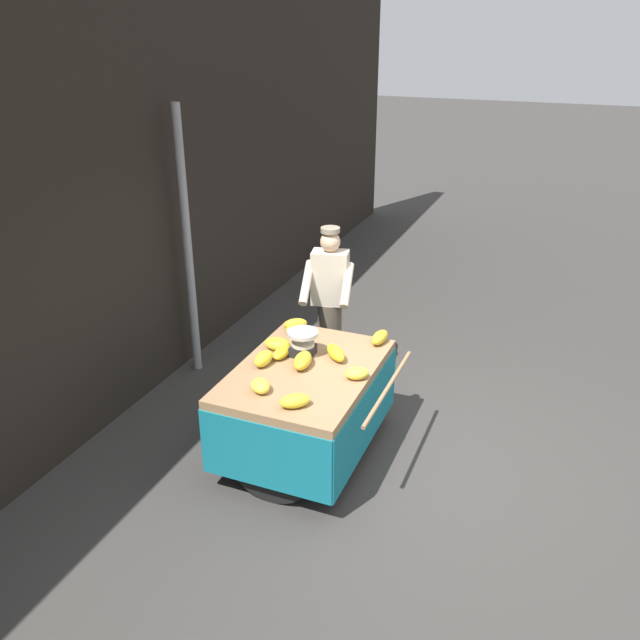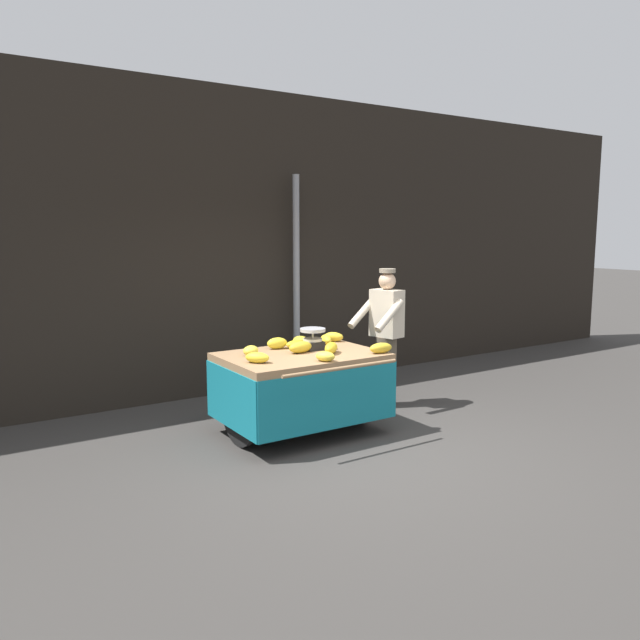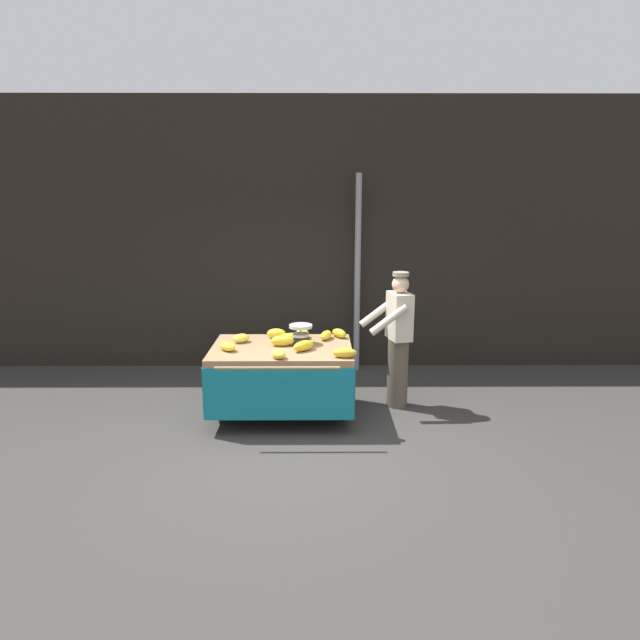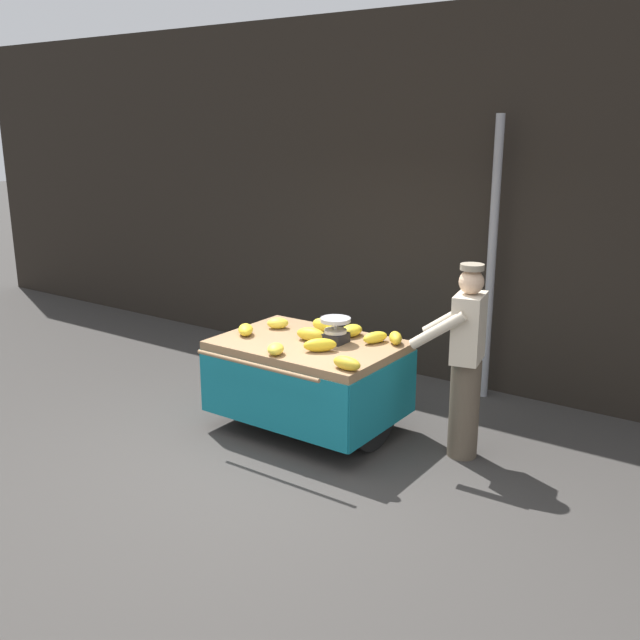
{
  "view_description": "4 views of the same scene",
  "coord_description": "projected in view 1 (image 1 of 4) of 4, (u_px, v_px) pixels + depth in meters",
  "views": [
    {
      "loc": [
        -4.79,
        -1.12,
        3.65
      ],
      "look_at": [
        0.08,
        0.87,
        1.25
      ],
      "focal_mm": 37.12,
      "sensor_mm": 36.0,
      "label": 1
    },
    {
      "loc": [
        -3.52,
        -4.65,
        2.17
      ],
      "look_at": [
        0.01,
        0.79,
        1.24
      ],
      "focal_mm": 34.99,
      "sensor_mm": 36.0,
      "label": 2
    },
    {
      "loc": [
        0.27,
        -5.32,
        2.65
      ],
      "look_at": [
        0.31,
        0.85,
        1.21
      ],
      "focal_mm": 30.79,
      "sensor_mm": 36.0,
      "label": 3
    },
    {
      "loc": [
        3.61,
        -4.22,
        2.84
      ],
      "look_at": [
        -0.04,
        0.96,
        1.09
      ],
      "focal_mm": 40.39,
      "sensor_mm": 36.0,
      "label": 4
    }
  ],
  "objects": [
    {
      "name": "banana_bunch_9",
      "position": [
        295.0,
        401.0,
        5.17
      ],
      "size": [
        0.27,
        0.28,
        0.11
      ],
      "primitive_type": "ellipsoid",
      "rotation": [
        0.0,
        0.0,
        0.7
      ],
      "color": "yellow",
      "rests_on": "banana_cart"
    },
    {
      "name": "banana_bunch_8",
      "position": [
        357.0,
        373.0,
        5.58
      ],
      "size": [
        0.22,
        0.25,
        0.1
      ],
      "primitive_type": "ellipsoid",
      "rotation": [
        0.0,
        0.0,
        0.52
      ],
      "color": "yellow",
      "rests_on": "banana_cart"
    },
    {
      "name": "banana_bunch_5",
      "position": [
        263.0,
        359.0,
        5.79
      ],
      "size": [
        0.24,
        0.14,
        0.13
      ],
      "primitive_type": "ellipsoid",
      "rotation": [
        0.0,
        0.0,
        1.51
      ],
      "color": "yellow",
      "rests_on": "banana_cart"
    },
    {
      "name": "banana_cart",
      "position": [
        306.0,
        391.0,
        5.86
      ],
      "size": [
        1.67,
        1.36,
        0.88
      ],
      "color": "#93704C",
      "rests_on": "ground"
    },
    {
      "name": "vendor_person",
      "position": [
        330.0,
        304.0,
        7.08
      ],
      "size": [
        0.65,
        0.6,
        1.71
      ],
      "color": "brown",
      "rests_on": "ground"
    },
    {
      "name": "banana_bunch_4",
      "position": [
        297.0,
        332.0,
        6.3
      ],
      "size": [
        0.2,
        0.29,
        0.11
      ],
      "primitive_type": "ellipsoid",
      "rotation": [
        0.0,
        0.0,
        2.78
      ],
      "color": "yellow",
      "rests_on": "banana_cart"
    },
    {
      "name": "banana_bunch_2",
      "position": [
        380.0,
        337.0,
        6.19
      ],
      "size": [
        0.28,
        0.15,
        0.11
      ],
      "primitive_type": "ellipsoid",
      "rotation": [
        0.0,
        0.0,
        1.48
      ],
      "color": "gold",
      "rests_on": "banana_cart"
    },
    {
      "name": "banana_bunch_10",
      "position": [
        278.0,
        344.0,
        6.07
      ],
      "size": [
        0.18,
        0.27,
        0.11
      ],
      "primitive_type": "ellipsoid",
      "rotation": [
        0.0,
        0.0,
        3.08
      ],
      "color": "yellow",
      "rests_on": "banana_cart"
    },
    {
      "name": "back_wall",
      "position": [
        103.0,
        213.0,
        6.14
      ],
      "size": [
        16.0,
        0.24,
        4.01
      ],
      "primitive_type": "cube",
      "color": "black",
      "rests_on": "ground"
    },
    {
      "name": "ground_plane",
      "position": [
        406.0,
        465.0,
        5.94
      ],
      "size": [
        60.0,
        60.0,
        0.0
      ],
      "primitive_type": "plane",
      "color": "#383533"
    },
    {
      "name": "banana_bunch_7",
      "position": [
        336.0,
        353.0,
        5.9
      ],
      "size": [
        0.3,
        0.29,
        0.12
      ],
      "primitive_type": "ellipsoid",
      "rotation": [
        0.0,
        0.0,
        2.34
      ],
      "color": "gold",
      "rests_on": "banana_cart"
    },
    {
      "name": "banana_bunch_0",
      "position": [
        260.0,
        386.0,
        5.38
      ],
      "size": [
        0.26,
        0.25,
        0.11
      ],
      "primitive_type": "ellipsoid",
      "rotation": [
        0.0,
        0.0,
        2.29
      ],
      "color": "yellow",
      "rests_on": "banana_cart"
    },
    {
      "name": "banana_bunch_1",
      "position": [
        303.0,
        361.0,
        5.76
      ],
      "size": [
        0.3,
        0.18,
        0.13
      ],
      "primitive_type": "ellipsoid",
      "rotation": [
        0.0,
        0.0,
        1.7
      ],
      "color": "gold",
      "rests_on": "banana_cart"
    },
    {
      "name": "weighing_scale",
      "position": [
        303.0,
        343.0,
        5.95
      ],
      "size": [
        0.28,
        0.28,
        0.24
      ],
      "color": "black",
      "rests_on": "banana_cart"
    },
    {
      "name": "banana_bunch_6",
      "position": [
        295.0,
        324.0,
        6.47
      ],
      "size": [
        0.23,
        0.25,
        0.11
      ],
      "primitive_type": "ellipsoid",
      "rotation": [
        0.0,
        0.0,
        0.65
      ],
      "color": "gold",
      "rests_on": "banana_cart"
    },
    {
      "name": "street_pole",
      "position": [
        188.0,
        246.0,
        6.99
      ],
      "size": [
        0.09,
        0.09,
        2.92
      ],
      "primitive_type": "cylinder",
      "color": "gray",
      "rests_on": "ground"
    },
    {
      "name": "banana_bunch_3",
      "position": [
        282.0,
        352.0,
        5.94
      ],
      "size": [
        0.27,
        0.13,
        0.09
      ],
      "primitive_type": "ellipsoid",
      "rotation": [
        0.0,
        0.0,
        1.55
      ],
      "color": "gold",
      "rests_on": "banana_cart"
    }
  ]
}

